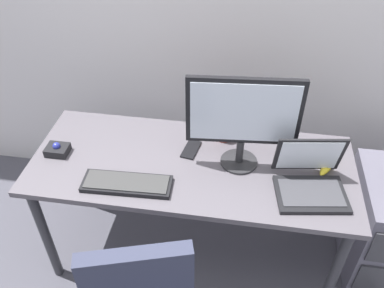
{
  "coord_description": "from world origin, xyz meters",
  "views": [
    {
      "loc": [
        0.22,
        -1.44,
        2.06
      ],
      "look_at": [
        0.0,
        0.0,
        0.84
      ],
      "focal_mm": 37.85,
      "sensor_mm": 36.0,
      "label": 1
    }
  ],
  "objects": [
    {
      "name": "cell_phone",
      "position": [
        -0.02,
        0.09,
        0.72
      ],
      "size": [
        0.09,
        0.15,
        0.01
      ],
      "primitive_type": "cube",
      "rotation": [
        0.0,
        0.0,
        -0.18
      ],
      "color": "black",
      "rests_on": "desk"
    },
    {
      "name": "laptop",
      "position": [
        0.55,
        -0.09,
        0.77
      ],
      "size": [
        0.35,
        0.32,
        0.24
      ],
      "color": "black",
      "rests_on": "desk"
    },
    {
      "name": "banana",
      "position": [
        0.65,
        0.07,
        0.74
      ],
      "size": [
        0.13,
        0.19,
        0.04
      ],
      "primitive_type": "ellipsoid",
      "rotation": [
        0.0,
        0.0,
        1.08
      ],
      "color": "yellow",
      "rests_on": "desk"
    },
    {
      "name": "desk",
      "position": [
        0.0,
        0.0,
        0.64
      ],
      "size": [
        1.58,
        0.65,
        0.72
      ],
      "color": "#524D54",
      "rests_on": "ground"
    },
    {
      "name": "coffee_mug",
      "position": [
        0.14,
        0.22,
        0.77
      ],
      "size": [
        0.09,
        0.08,
        0.11
      ],
      "color": "maroon",
      "rests_on": "desk"
    },
    {
      "name": "monitor_main",
      "position": [
        0.23,
        0.04,
        1.0
      ],
      "size": [
        0.51,
        0.18,
        0.48
      ],
      "color": "#262628",
      "rests_on": "desk"
    },
    {
      "name": "keyboard",
      "position": [
        -0.27,
        -0.2,
        0.73
      ],
      "size": [
        0.42,
        0.15,
        0.03
      ],
      "color": "black",
      "rests_on": "desk"
    },
    {
      "name": "trackball_mouse",
      "position": [
        -0.68,
        -0.03,
        0.74
      ],
      "size": [
        0.11,
        0.09,
        0.07
      ],
      "color": "black",
      "rests_on": "desk"
    },
    {
      "name": "ground_plane",
      "position": [
        0.0,
        0.0,
        0.0
      ],
      "size": [
        8.0,
        8.0,
        0.0
      ],
      "primitive_type": "plane",
      "color": "#474650"
    }
  ]
}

